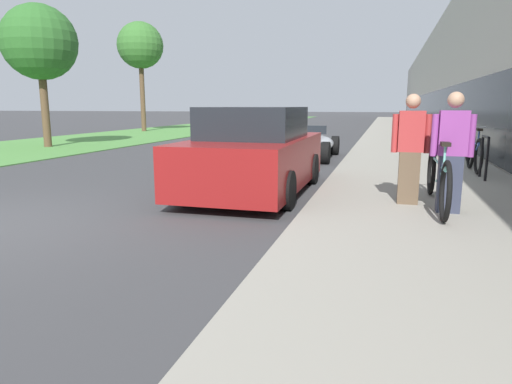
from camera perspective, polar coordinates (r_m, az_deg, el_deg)
sidewalk_slab at (r=25.41m, az=17.55°, el=6.92°), size 3.59×70.00×0.13m
storefront_facade at (r=34.24m, az=29.25°, el=12.08°), size 10.01×70.00×6.28m
lawn_strip at (r=32.03m, az=-7.66°, el=7.92°), size 6.60×70.00×0.03m
tandem_bicycle at (r=6.93m, az=21.76°, el=1.62°), size 0.52×2.63×0.97m
person_rider at (r=6.58m, az=23.26°, el=4.52°), size 0.54×0.21×1.59m
person_bystander at (r=6.97m, az=18.73°, el=5.07°), size 0.54×0.21×1.58m
bike_rack_hoop at (r=9.95m, az=26.66°, el=4.41°), size 0.05×0.60×0.84m
cruiser_bike_nearest at (r=11.04m, az=25.64°, el=4.41°), size 0.52×1.72×0.95m
cruiser_bike_middle at (r=13.31m, az=24.72°, el=5.20°), size 0.52×1.65×0.83m
parked_sedan_curbside at (r=8.15m, az=-0.20°, el=4.78°), size 1.89×4.05×1.52m
vintage_roadster_curbside at (r=13.69m, az=6.01°, el=5.93°), size 1.81×4.19×0.95m
street_tree_near at (r=18.94m, az=-25.45°, el=16.47°), size 2.67×2.67×5.12m
street_tree_far at (r=28.78m, az=-14.27°, el=17.26°), size 2.67×2.67×6.35m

